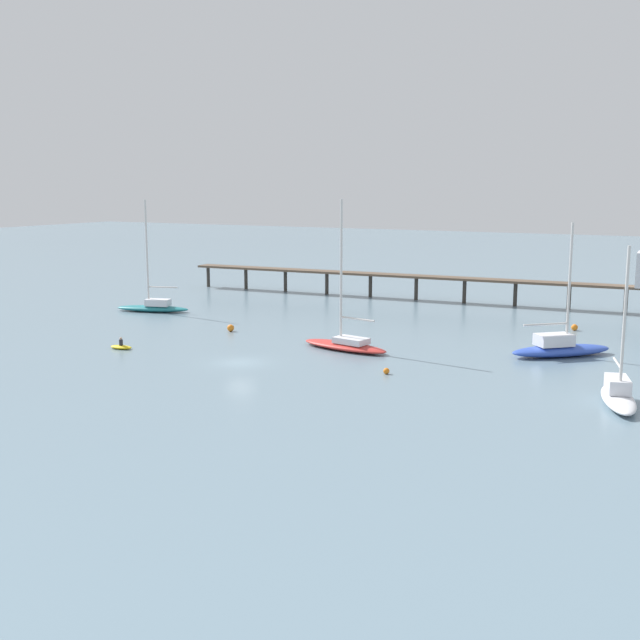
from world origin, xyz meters
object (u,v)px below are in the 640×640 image
object	(u,v)px
mooring_buoy_far	(231,328)
mooring_buoy_inner	(575,327)
sailboat_white	(618,393)
dinghy_yellow	(121,347)
sailboat_teal	(153,305)
pier	(545,274)
sailboat_blue	(560,347)
mooring_buoy_near	(386,371)
sailboat_red	(346,343)

from	to	relation	value
mooring_buoy_far	mooring_buoy_inner	bearing A→B (deg)	28.54
mooring_buoy_far	mooring_buoy_inner	size ratio (longest dim) A/B	1.07
sailboat_white	dinghy_yellow	size ratio (longest dim) A/B	4.78
sailboat_teal	dinghy_yellow	size ratio (longest dim) A/B	5.76
mooring_buoy_inner	pier	bearing A→B (deg)	113.72
sailboat_teal	mooring_buoy_inner	distance (m)	49.45
mooring_buoy_inner	sailboat_teal	bearing A→B (deg)	-167.16
dinghy_yellow	mooring_buoy_far	distance (m)	13.04
sailboat_blue	sailboat_teal	bearing A→B (deg)	176.80
sailboat_white	mooring_buoy_inner	world-z (taller)	sailboat_white
sailboat_teal	mooring_buoy_far	distance (m)	17.21
mooring_buoy_inner	mooring_buoy_far	bearing A→B (deg)	-151.46
sailboat_white	mooring_buoy_near	bearing A→B (deg)	178.00
sailboat_white	mooring_buoy_far	size ratio (longest dim) A/B	15.13
sailboat_red	dinghy_yellow	size ratio (longest dim) A/B	5.96
sailboat_teal	mooring_buoy_inner	size ratio (longest dim) A/B	19.56
sailboat_teal	mooring_buoy_inner	world-z (taller)	sailboat_teal
sailboat_red	sailboat_blue	bearing A→B (deg)	19.65
mooring_buoy_inner	sailboat_blue	bearing A→B (deg)	-85.37
sailboat_red	sailboat_teal	distance (m)	32.25
sailboat_teal	dinghy_yellow	distance (m)	22.33
sailboat_red	sailboat_white	bearing A→B (deg)	-17.05
mooring_buoy_far	mooring_buoy_inner	distance (m)	36.78
dinghy_yellow	mooring_buoy_far	xyz separation A→B (m)	(4.11, 12.37, 0.15)
sailboat_teal	mooring_buoy_near	xyz separation A→B (m)	(38.06, -16.47, -0.50)
pier	sailboat_teal	xyz separation A→B (m)	(-41.92, -25.30, -3.61)
dinghy_yellow	mooring_buoy_inner	world-z (taller)	dinghy_yellow
mooring_buoy_near	sailboat_red	bearing A→B (deg)	135.28
sailboat_blue	mooring_buoy_inner	world-z (taller)	sailboat_blue
sailboat_teal	mooring_buoy_far	size ratio (longest dim) A/B	18.23
sailboat_white	mooring_buoy_near	world-z (taller)	sailboat_white
dinghy_yellow	mooring_buoy_far	bearing A→B (deg)	71.64
mooring_buoy_near	mooring_buoy_far	bearing A→B (deg)	155.95
sailboat_white	sailboat_teal	xyz separation A→B (m)	(-56.15, 17.10, -0.03)
mooring_buoy_near	dinghy_yellow	bearing A→B (deg)	-174.60
sailboat_white	sailboat_teal	distance (m)	58.70
sailboat_blue	sailboat_white	xyz separation A→B (m)	(6.83, -14.34, -0.04)
mooring_buoy_far	dinghy_yellow	bearing A→B (deg)	-108.36
dinghy_yellow	sailboat_white	bearing A→B (deg)	2.39
sailboat_blue	mooring_buoy_inner	bearing A→B (deg)	94.63
sailboat_blue	sailboat_teal	distance (m)	49.40
mooring_buoy_near	mooring_buoy_inner	bearing A→B (deg)	69.72
sailboat_white	dinghy_yellow	distance (m)	44.40
dinghy_yellow	sailboat_red	bearing A→B (deg)	26.73
sailboat_white	mooring_buoy_inner	bearing A→B (deg)	105.78
sailboat_red	dinghy_yellow	xyz separation A→B (m)	(-19.08, -9.61, -0.47)
mooring_buoy_far	mooring_buoy_inner	xyz separation A→B (m)	(32.31, 17.57, -0.03)
pier	mooring_buoy_near	xyz separation A→B (m)	(-3.86, -41.77, -4.11)
dinghy_yellow	mooring_buoy_near	world-z (taller)	dinghy_yellow
sailboat_red	sailboat_blue	xyz separation A→B (m)	(18.46, 6.59, 0.13)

